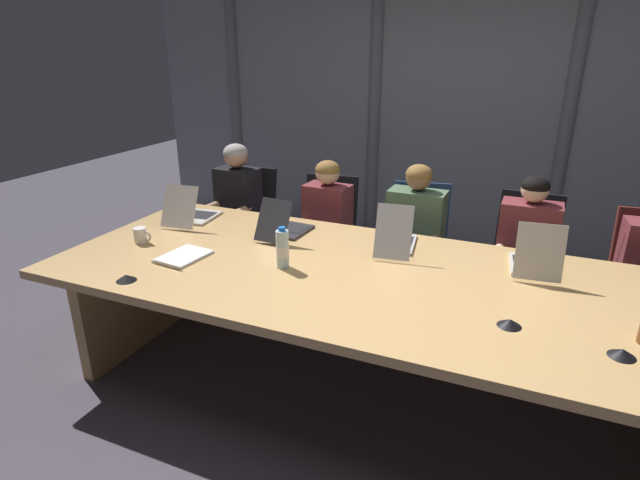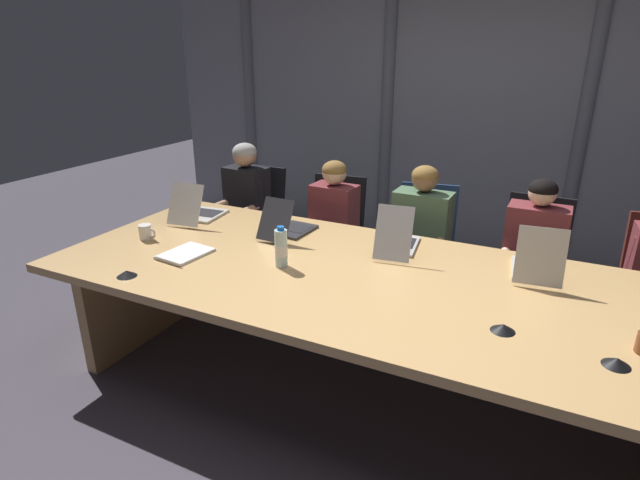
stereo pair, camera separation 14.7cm
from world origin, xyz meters
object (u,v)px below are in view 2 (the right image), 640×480
object	(u,v)px
laptop_center	(398,241)
office_chair_right_mid	(526,285)
person_left_end	(241,206)
conference_mic_right_side	(127,273)
coffee_mug_far	(146,232)
conference_mic_left_side	(617,362)
laptop_left_mid	(288,227)
person_left_mid	(328,225)
conference_mic_middle	(503,328)
office_chair_center	(422,266)
laptop_right_mid	(537,266)
laptop_left_end	(198,212)
office_chair_left_end	(254,236)
office_chair_left_mid	(333,250)
person_center	(417,236)
water_bottle_primary	(281,248)
spiral_notepad	(185,254)
person_right_mid	(532,256)

from	to	relation	value
laptop_center	office_chair_right_mid	xyz separation A→B (m)	(0.74, 0.73, -0.46)
person_left_end	conference_mic_right_side	world-z (taller)	person_left_end
coffee_mug_far	conference_mic_left_side	bearing A→B (deg)	-5.02
laptop_left_mid	laptop_center	size ratio (longest dim) A/B	0.91
person_left_mid	conference_mic_middle	bearing A→B (deg)	52.88
coffee_mug_far	conference_mic_left_side	world-z (taller)	coffee_mug_far
office_chair_center	laptop_right_mid	bearing A→B (deg)	38.29
laptop_left_mid	laptop_right_mid	distance (m)	1.55
laptop_left_end	office_chair_left_end	size ratio (longest dim) A/B	0.50
laptop_center	office_chair_left_end	bearing A→B (deg)	57.45
office_chair_center	office_chair_left_mid	bearing A→B (deg)	-99.09
person_center	coffee_mug_far	bearing A→B (deg)	-52.05
laptop_right_mid	laptop_left_end	bearing A→B (deg)	84.50
water_bottle_primary	conference_mic_left_side	distance (m)	1.70
person_left_end	conference_mic_middle	world-z (taller)	person_left_end
laptop_center	spiral_notepad	xyz separation A→B (m)	(-1.13, -0.64, -0.05)
laptop_right_mid	conference_mic_right_side	distance (m)	2.25
laptop_center	water_bottle_primary	xyz separation A→B (m)	(-0.52, -0.52, 0.05)
person_left_mid	person_right_mid	distance (m)	1.49
person_left_end	water_bottle_primary	distance (m)	1.52
laptop_left_end	conference_mic_middle	size ratio (longest dim) A/B	4.27
laptop_left_end	laptop_left_mid	distance (m)	0.75
office_chair_left_mid	spiral_notepad	xyz separation A→B (m)	(-0.36, -1.36, 0.41)
laptop_left_end	conference_mic_left_side	world-z (taller)	laptop_left_end
office_chair_center	office_chair_right_mid	distance (m)	0.76
conference_mic_left_side	office_chair_left_mid	bearing A→B (deg)	142.19
laptop_left_mid	spiral_notepad	xyz separation A→B (m)	(-0.38, -0.59, -0.05)
laptop_left_mid	person_left_mid	size ratio (longest dim) A/B	0.40
conference_mic_left_side	office_chair_right_mid	bearing A→B (deg)	105.61
coffee_mug_far	spiral_notepad	bearing A→B (deg)	-13.99
laptop_right_mid	office_chair_right_mid	world-z (taller)	laptop_right_mid
office_chair_left_end	coffee_mug_far	distance (m)	1.34
person_left_end	conference_mic_right_side	bearing A→B (deg)	17.10
office_chair_left_end	office_chair_right_mid	world-z (taller)	office_chair_right_mid
water_bottle_primary	office_chair_left_mid	bearing A→B (deg)	101.40
person_center	spiral_notepad	world-z (taller)	person_center
person_left_end	coffee_mug_far	xyz separation A→B (m)	(0.02, -1.11, 0.13)
spiral_notepad	laptop_right_mid	bearing A→B (deg)	24.13
laptop_left_mid	conference_mic_right_side	size ratio (longest dim) A/B	4.07
office_chair_left_mid	office_chair_center	bearing A→B (deg)	83.38
coffee_mug_far	office_chair_center	bearing A→B (deg)	39.78
person_right_mid	conference_mic_right_side	bearing A→B (deg)	-50.46
laptop_left_end	person_left_mid	world-z (taller)	person_left_mid
person_center	coffee_mug_far	size ratio (longest dim) A/B	8.89
office_chair_center	water_bottle_primary	world-z (taller)	water_bottle_primary
office_chair_center	person_right_mid	world-z (taller)	person_right_mid
office_chair_left_mid	conference_mic_left_side	world-z (taller)	office_chair_left_mid
laptop_left_end	coffee_mug_far	bearing A→B (deg)	169.49
coffee_mug_far	laptop_center	bearing A→B (deg)	19.41
office_chair_left_end	person_right_mid	world-z (taller)	person_right_mid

